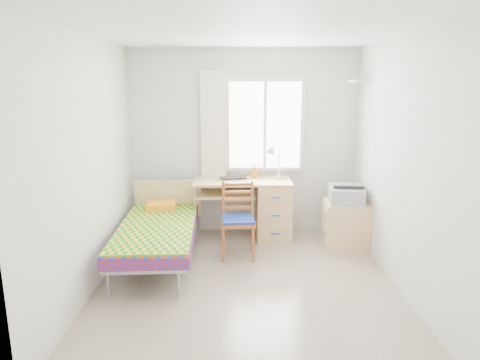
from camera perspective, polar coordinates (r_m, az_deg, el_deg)
name	(u,v)px	position (r m, az deg, el deg)	size (l,w,h in m)	color
floor	(246,284)	(4.77, 0.84, -13.64)	(3.50, 3.50, 0.00)	#BCAD93
ceiling	(247,32)	(4.30, 0.96, 19.12)	(3.50, 3.50, 0.00)	white
wall_back	(243,143)	(6.08, 0.47, 4.98)	(3.20, 3.20, 0.00)	silver
wall_left	(89,166)	(4.60, -19.46, 1.72)	(3.50, 3.50, 0.00)	silver
wall_right	(403,166)	(4.68, 20.90, 1.78)	(3.50, 3.50, 0.00)	silver
window	(265,125)	(6.04, 3.35, 7.29)	(1.10, 0.04, 1.30)	white
curtain	(214,133)	(6.00, -3.55, 6.29)	(0.35, 0.05, 1.70)	#F5E6CA
floating_shelf	(359,81)	(5.90, 15.55, 12.57)	(0.20, 0.32, 0.03)	white
bed	(158,230)	(5.28, -10.87, -6.50)	(0.96, 1.94, 0.82)	#95969D
desk	(268,207)	(5.96, 3.79, -3.59)	(1.33, 0.61, 0.83)	#D5B670
chair	(239,215)	(5.33, -0.20, -4.70)	(0.43, 0.43, 0.94)	brown
cabinet	(345,225)	(5.83, 13.88, -5.79)	(0.60, 0.54, 0.61)	tan
printer	(346,194)	(5.74, 13.94, -1.80)	(0.48, 0.54, 0.21)	#A7ABB0
laptop	(234,179)	(5.85, -0.83, 0.16)	(0.38, 0.25, 0.03)	black
pen_cup	(254,173)	(6.01, 1.90, 0.89)	(0.09, 0.09, 0.11)	#F7A31B
task_lamp	(275,159)	(5.77, 4.68, 2.74)	(0.24, 0.34, 0.46)	white
book	(229,198)	(5.87, -1.51, -2.38)	(0.19, 0.26, 0.02)	gray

